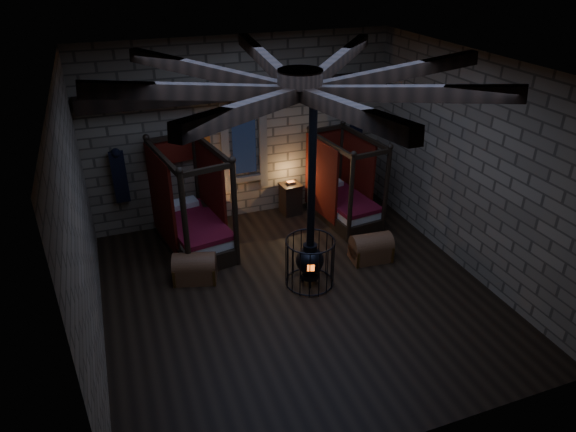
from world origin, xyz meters
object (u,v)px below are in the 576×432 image
object	(u,v)px
trunk_right	(371,248)
stove	(310,257)
trunk_left	(195,268)
bed_left	(193,224)
bed_right	(343,199)

from	to	relation	value
trunk_right	stove	xyz separation A→B (m)	(-1.52, -0.35, 0.33)
trunk_right	stove	size ratio (longest dim) A/B	0.21
trunk_left	stove	bearing A→B (deg)	-7.23
bed_left	trunk_right	size ratio (longest dim) A/B	2.67
bed_right	trunk_left	world-z (taller)	bed_right
trunk_left	stove	xyz separation A→B (m)	(2.05, -0.88, 0.33)
trunk_right	stove	world-z (taller)	stove
trunk_left	stove	distance (m)	2.26
trunk_left	trunk_right	xyz separation A→B (m)	(3.58, -0.53, 0.00)
trunk_left	trunk_right	bearing A→B (deg)	7.65
trunk_right	trunk_left	bearing A→B (deg)	176.33
bed_left	bed_right	size ratio (longest dim) A/B	1.13
trunk_left	bed_right	bearing A→B (deg)	35.41
trunk_left	bed_left	bearing A→B (deg)	95.77
bed_left	stove	size ratio (longest dim) A/B	0.57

